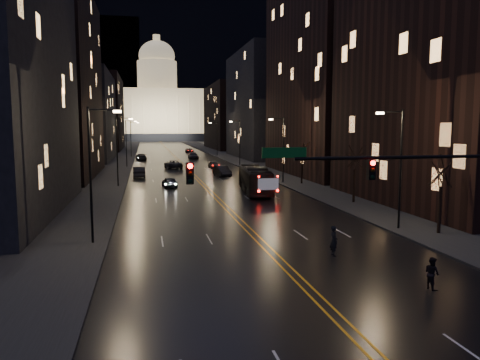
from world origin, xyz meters
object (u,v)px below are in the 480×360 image
receding_car_a (222,171)px  oncoming_car_b (139,172)px  traffic_signal (415,179)px  pedestrian_a (334,241)px  bus (255,180)px  oncoming_car_a (170,182)px  pedestrian_b (432,273)px

receding_car_a → oncoming_car_b: bearing=168.7°
traffic_signal → pedestrian_a: 6.51m
bus → pedestrian_a: bus is taller
oncoming_car_a → receding_car_a: size_ratio=0.80×
receding_car_a → pedestrian_b: bearing=-95.1°
oncoming_car_b → pedestrian_b: size_ratio=3.24×
receding_car_a → pedestrian_a: size_ratio=2.73×
pedestrian_a → pedestrian_b: size_ratio=1.18×
oncoming_car_a → oncoming_car_b: bearing=-78.7°
oncoming_car_a → pedestrian_b: bearing=98.4°
oncoming_car_b → receding_car_a: bearing=173.7°
traffic_signal → oncoming_car_b: (-14.41, 51.11, -4.26)m
bus → receding_car_a: bus is taller
pedestrian_a → bus: bearing=-2.2°
bus → pedestrian_b: 33.17m
oncoming_car_b → traffic_signal: bearing=103.8°
pedestrian_a → receding_car_a: bearing=0.0°
oncoming_car_a → pedestrian_a: pedestrian_a is taller
traffic_signal → receding_car_a: size_ratio=3.42×
traffic_signal → oncoming_car_a: (-10.44, 38.35, -4.41)m
pedestrian_a → pedestrian_b: (2.32, -6.35, -0.14)m
oncoming_car_b → pedestrian_a: pedestrian_a is taller
traffic_signal → pedestrian_b: bearing=-93.5°
receding_car_a → pedestrian_b: receding_car_a is taller
traffic_signal → receding_car_a: 50.36m
oncoming_car_b → receding_car_a: oncoming_car_b is taller
pedestrian_a → traffic_signal: bearing=-149.9°
traffic_signal → receding_car_a: (-1.74, 50.15, -4.27)m
receding_car_a → pedestrian_b: (1.62, -52.14, -0.05)m
receding_car_a → pedestrian_a: (-0.70, -45.79, 0.09)m
receding_car_a → pedestrian_b: size_ratio=3.22×
pedestrian_b → traffic_signal: bearing=-11.8°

